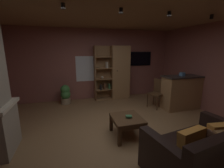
# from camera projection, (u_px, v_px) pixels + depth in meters

# --- Properties ---
(floor) EXTENTS (5.96, 5.40, 0.02)m
(floor) POSITION_uv_depth(u_px,v_px,m) (117.00, 133.00, 3.44)
(floor) COLOR olive
(floor) RESTS_ON ground
(wall_back) EXTENTS (6.08, 0.06, 2.59)m
(wall_back) POSITION_uv_depth(u_px,v_px,m) (95.00, 65.00, 5.72)
(wall_back) COLOR #8E544C
(wall_back) RESTS_ON ground
(ceiling) EXTENTS (5.96, 5.40, 0.02)m
(ceiling) POSITION_uv_depth(u_px,v_px,m) (118.00, 8.00, 2.87)
(ceiling) COLOR #8E6B47
(window_pane_back) EXTENTS (0.79, 0.01, 0.93)m
(window_pane_back) POSITION_uv_depth(u_px,v_px,m) (87.00, 69.00, 5.63)
(window_pane_back) COLOR white
(bookshelf_cabinet) EXTENTS (1.32, 0.41, 1.99)m
(bookshelf_cabinet) POSITION_uv_depth(u_px,v_px,m) (118.00, 73.00, 5.75)
(bookshelf_cabinet) COLOR #997047
(bookshelf_cabinet) RESTS_ON ground
(kitchen_bar_counter) EXTENTS (1.45, 0.57, 1.06)m
(kitchen_bar_counter) POSITION_uv_depth(u_px,v_px,m) (184.00, 92.00, 4.82)
(kitchen_bar_counter) COLOR #997047
(kitchen_bar_counter) RESTS_ON ground
(tissue_box) EXTENTS (0.13, 0.13, 0.11)m
(tissue_box) POSITION_uv_depth(u_px,v_px,m) (182.00, 74.00, 4.65)
(tissue_box) COLOR #598CBF
(tissue_box) RESTS_ON kitchen_bar_counter
(leather_couch) EXTENTS (1.68, 1.15, 0.84)m
(leather_couch) POSITION_uv_depth(u_px,v_px,m) (202.00, 154.00, 2.29)
(leather_couch) COLOR black
(leather_couch) RESTS_ON ground
(coffee_table) EXTENTS (0.62, 0.68, 0.43)m
(coffee_table) POSITION_uv_depth(u_px,v_px,m) (127.00, 121.00, 3.25)
(coffee_table) COLOR #4C331E
(coffee_table) RESTS_ON ground
(table_book_0) EXTENTS (0.14, 0.12, 0.02)m
(table_book_0) POSITION_uv_depth(u_px,v_px,m) (129.00, 117.00, 3.24)
(table_book_0) COLOR #387247
(table_book_0) RESTS_ON coffee_table
(table_book_1) EXTENTS (0.15, 0.12, 0.03)m
(table_book_1) POSITION_uv_depth(u_px,v_px,m) (129.00, 116.00, 3.20)
(table_book_1) COLOR #387247
(table_book_1) RESTS_ON coffee_table
(dining_chair) EXTENTS (0.56, 0.56, 0.92)m
(dining_chair) POSITION_uv_depth(u_px,v_px,m) (157.00, 91.00, 4.91)
(dining_chair) COLOR #4C331E
(dining_chair) RESTS_ON ground
(potted_floor_plant) EXTENTS (0.34, 0.35, 0.67)m
(potted_floor_plant) POSITION_uv_depth(u_px,v_px,m) (65.00, 94.00, 5.24)
(potted_floor_plant) COLOR #9E896B
(potted_floor_plant) RESTS_ON ground
(wall_mounted_tv) EXTENTS (0.97, 0.06, 0.55)m
(wall_mounted_tv) POSITION_uv_depth(u_px,v_px,m) (140.00, 59.00, 6.10)
(wall_mounted_tv) COLOR black
(track_light_spot_1) EXTENTS (0.07, 0.07, 0.09)m
(track_light_spot_1) POSITION_uv_depth(u_px,v_px,m) (63.00, 6.00, 2.42)
(track_light_spot_1) COLOR black
(track_light_spot_2) EXTENTS (0.07, 0.07, 0.09)m
(track_light_spot_2) POSITION_uv_depth(u_px,v_px,m) (121.00, 11.00, 2.71)
(track_light_spot_2) COLOR black
(track_light_spot_3) EXTENTS (0.07, 0.07, 0.09)m
(track_light_spot_3) POSITION_uv_depth(u_px,v_px,m) (169.00, 14.00, 2.94)
(track_light_spot_3) COLOR black
(track_light_spot_4) EXTENTS (0.07, 0.07, 0.09)m
(track_light_spot_4) POSITION_uv_depth(u_px,v_px,m) (212.00, 17.00, 3.21)
(track_light_spot_4) COLOR black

